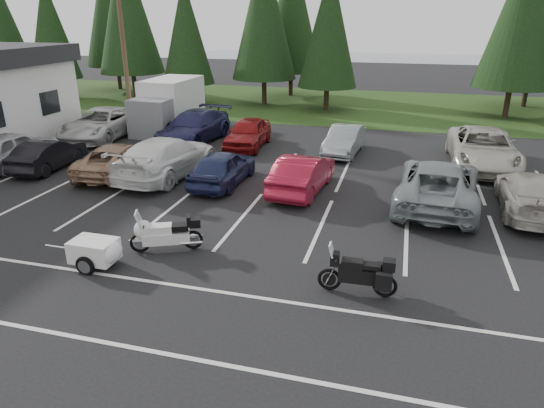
{
  "coord_description": "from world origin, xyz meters",
  "views": [
    {
      "loc": [
        5.46,
        -13.17,
        6.41
      ],
      "look_at": [
        2.0,
        -0.5,
        1.27
      ],
      "focal_mm": 32.0,
      "sensor_mm": 36.0,
      "label": 1
    }
  ],
  "objects_px": {
    "car_near_4": "(223,167)",
    "car_far_0": "(101,124)",
    "car_near_3": "(167,157)",
    "car_far_1": "(194,127)",
    "car_far_2": "(248,133)",
    "car_near_2": "(119,159)",
    "car_near_5": "(303,173)",
    "car_far_4": "(483,148)",
    "cargo_trailer": "(95,253)",
    "car_near_7": "(532,193)",
    "box_truck": "(165,106)",
    "touring_motorcycle": "(166,230)",
    "car_far_3": "(345,140)",
    "car_near_0": "(12,149)",
    "car_near_6": "(438,184)",
    "utility_pole": "(124,47)",
    "car_near_1": "(48,154)",
    "adventure_motorcycle": "(358,270)"
  },
  "relations": [
    {
      "from": "car_near_3",
      "to": "cargo_trailer",
      "type": "relative_size",
      "value": 3.35
    },
    {
      "from": "car_near_5",
      "to": "car_near_7",
      "type": "bearing_deg",
      "value": -175.77
    },
    {
      "from": "car_far_1",
      "to": "car_far_3",
      "type": "xyz_separation_m",
      "value": [
        8.09,
        -0.23,
        -0.14
      ]
    },
    {
      "from": "car_near_2",
      "to": "touring_motorcycle",
      "type": "height_order",
      "value": "car_near_2"
    },
    {
      "from": "car_far_0",
      "to": "car_near_7",
      "type": "bearing_deg",
      "value": -19.59
    },
    {
      "from": "car_near_6",
      "to": "touring_motorcycle",
      "type": "distance_m",
      "value": 9.66
    },
    {
      "from": "car_near_2",
      "to": "car_near_5",
      "type": "relative_size",
      "value": 1.11
    },
    {
      "from": "car_far_3",
      "to": "box_truck",
      "type": "bearing_deg",
      "value": 172.86
    },
    {
      "from": "car_near_1",
      "to": "car_far_2",
      "type": "relative_size",
      "value": 0.93
    },
    {
      "from": "utility_pole",
      "to": "car_near_3",
      "type": "relative_size",
      "value": 1.56
    },
    {
      "from": "car_far_0",
      "to": "car_far_1",
      "type": "relative_size",
      "value": 1.04
    },
    {
      "from": "car_near_4",
      "to": "car_far_0",
      "type": "bearing_deg",
      "value": -29.75
    },
    {
      "from": "car_far_1",
      "to": "adventure_motorcycle",
      "type": "xyz_separation_m",
      "value": [
        10.05,
        -13.07,
        -0.16
      ]
    },
    {
      "from": "car_near_2",
      "to": "cargo_trailer",
      "type": "distance_m",
      "value": 8.4
    },
    {
      "from": "car_near_4",
      "to": "car_far_2",
      "type": "xyz_separation_m",
      "value": [
        -0.84,
        5.87,
        0.04
      ]
    },
    {
      "from": "car_near_0",
      "to": "car_near_3",
      "type": "bearing_deg",
      "value": -174.65
    },
    {
      "from": "box_truck",
      "to": "car_far_0",
      "type": "height_order",
      "value": "box_truck"
    },
    {
      "from": "car_far_2",
      "to": "touring_motorcycle",
      "type": "bearing_deg",
      "value": -85.88
    },
    {
      "from": "car_near_4",
      "to": "car_far_3",
      "type": "distance_m",
      "value": 7.21
    },
    {
      "from": "car_near_5",
      "to": "car_far_2",
      "type": "height_order",
      "value": "car_far_2"
    },
    {
      "from": "car_near_2",
      "to": "car_far_4",
      "type": "bearing_deg",
      "value": -165.41
    },
    {
      "from": "car_near_2",
      "to": "car_far_0",
      "type": "xyz_separation_m",
      "value": [
        -4.5,
        5.52,
        0.13
      ]
    },
    {
      "from": "car_near_7",
      "to": "cargo_trailer",
      "type": "bearing_deg",
      "value": 34.45
    },
    {
      "from": "car_near_4",
      "to": "car_far_0",
      "type": "xyz_separation_m",
      "value": [
        -9.23,
        5.6,
        0.1
      ]
    },
    {
      "from": "car_near_3",
      "to": "car_far_1",
      "type": "bearing_deg",
      "value": -72.18
    },
    {
      "from": "car_near_1",
      "to": "car_far_1",
      "type": "relative_size",
      "value": 0.72
    },
    {
      "from": "car_near_3",
      "to": "car_near_0",
      "type": "bearing_deg",
      "value": 9.31
    },
    {
      "from": "car_far_1",
      "to": "car_far_4",
      "type": "relative_size",
      "value": 0.93
    },
    {
      "from": "car_near_2",
      "to": "car_near_4",
      "type": "bearing_deg",
      "value": 174.34
    },
    {
      "from": "car_far_1",
      "to": "car_far_2",
      "type": "height_order",
      "value": "car_far_1"
    },
    {
      "from": "car_far_4",
      "to": "car_near_6",
      "type": "bearing_deg",
      "value": -111.4
    },
    {
      "from": "box_truck",
      "to": "car_near_6",
      "type": "bearing_deg",
      "value": -29.49
    },
    {
      "from": "cargo_trailer",
      "to": "car_near_7",
      "type": "bearing_deg",
      "value": 31.5
    },
    {
      "from": "car_far_3",
      "to": "car_far_4",
      "type": "relative_size",
      "value": 0.68
    },
    {
      "from": "box_truck",
      "to": "car_near_2",
      "type": "height_order",
      "value": "box_truck"
    },
    {
      "from": "box_truck",
      "to": "touring_motorcycle",
      "type": "distance_m",
      "value": 15.99
    },
    {
      "from": "car_far_0",
      "to": "car_far_2",
      "type": "relative_size",
      "value": 1.34
    },
    {
      "from": "car_far_4",
      "to": "adventure_motorcycle",
      "type": "xyz_separation_m",
      "value": [
        -4.28,
        -12.28,
        -0.18
      ]
    },
    {
      "from": "car_near_1",
      "to": "car_near_3",
      "type": "height_order",
      "value": "car_near_3"
    },
    {
      "from": "car_near_0",
      "to": "touring_motorcycle",
      "type": "relative_size",
      "value": 2.07
    },
    {
      "from": "car_near_2",
      "to": "car_near_5",
      "type": "xyz_separation_m",
      "value": [
        8.0,
        -0.07,
        0.05
      ]
    },
    {
      "from": "utility_pole",
      "to": "car_near_2",
      "type": "xyz_separation_m",
      "value": [
        3.92,
        -7.67,
        -4.02
      ]
    },
    {
      "from": "car_far_0",
      "to": "car_far_2",
      "type": "xyz_separation_m",
      "value": [
        8.39,
        0.27,
        -0.07
      ]
    },
    {
      "from": "car_near_7",
      "to": "car_far_4",
      "type": "bearing_deg",
      "value": -76.9
    },
    {
      "from": "car_far_2",
      "to": "car_far_0",
      "type": "bearing_deg",
      "value": 179.43
    },
    {
      "from": "car_near_6",
      "to": "car_far_2",
      "type": "relative_size",
      "value": 1.35
    },
    {
      "from": "utility_pole",
      "to": "car_far_0",
      "type": "distance_m",
      "value": 4.48
    },
    {
      "from": "utility_pole",
      "to": "adventure_motorcycle",
      "type": "bearing_deg",
      "value": -44.84
    },
    {
      "from": "car_far_3",
      "to": "car_far_4",
      "type": "distance_m",
      "value": 6.28
    },
    {
      "from": "car_near_4",
      "to": "car_far_4",
      "type": "bearing_deg",
      "value": -151.14
    }
  ]
}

